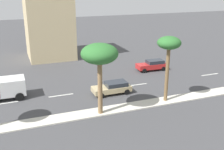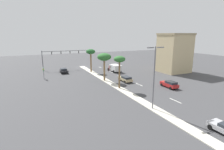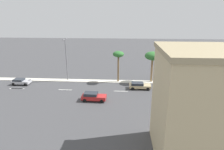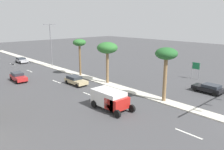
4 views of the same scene
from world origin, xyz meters
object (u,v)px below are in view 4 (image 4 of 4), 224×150
Objects in this scene: palm_tree_trailing at (166,56)px; palm_tree_near at (79,44)px; sedan_red_front at (18,77)px; street_lamp_far at (51,42)px; palm_tree_outboard at (107,49)px; sedan_silver_inboard at (22,60)px; sedan_black_far at (209,88)px; directional_road_sign at (196,67)px; sedan_tan_mid at (76,80)px; box_truck at (111,99)px.

palm_tree_trailing is 1.01× the size of palm_tree_near.
palm_tree_trailing is 25.98m from sedan_red_front.
street_lamp_far is at bearing 89.47° from palm_tree_trailing.
palm_tree_outboard is 1.78× the size of sedan_silver_inboard.
palm_tree_outboard is at bearing 118.53° from sedan_black_far.
palm_tree_trailing is 30.94m from street_lamp_far.
palm_tree_near is 22.16m from sedan_silver_inboard.
palm_tree_trailing is at bearing -90.08° from palm_tree_near.
palm_tree_outboard is at bearing 88.11° from palm_tree_trailing.
sedan_red_front is at bearing 140.31° from directional_road_sign.
sedan_tan_mid is (-4.44, 2.99, -5.16)m from palm_tree_outboard.
street_lamp_far is 2.49× the size of sedan_silver_inboard.
sedan_black_far is (7.95, -21.47, -5.37)m from palm_tree_near.
directional_road_sign is at bearing 12.03° from palm_tree_trailing.
street_lamp_far is 1.81× the size of box_truck.
street_lamp_far is at bearing 88.73° from palm_tree_near.
palm_tree_outboard is at bearing -87.28° from palm_tree_near.
palm_tree_outboard is at bearing 50.57° from box_truck.
street_lamp_far is at bearing 90.29° from palm_tree_outboard.
box_truck is at bearing -112.97° from palm_tree_near.
palm_tree_outboard reaches higher than box_truck.
sedan_black_far is 15.75m from box_truck.
palm_tree_near is 1.57× the size of sedan_tan_mid.
sedan_silver_inboard is (-17.21, 37.42, -1.45)m from directional_road_sign.
palm_tree_trailing is 16.11m from sedan_tan_mid.
sedan_red_front is at bearing 158.36° from palm_tree_near.
sedan_silver_inboard is (-3.10, 40.43, -5.35)m from palm_tree_trailing.
palm_tree_near is 1.61× the size of sedan_black_far.
sedan_black_far is at bearing -69.68° from palm_tree_near.
sedan_black_far is 31.42m from sedan_red_front.
palm_tree_outboard reaches higher than directional_road_sign.
palm_tree_outboard is 0.72× the size of street_lamp_far.
street_lamp_far is 2.16× the size of sedan_tan_mid.
sedan_red_front is (-10.33, 4.10, -5.29)m from palm_tree_near.
sedan_red_front is at bearing 113.88° from palm_tree_trailing.
directional_road_sign is 21.79m from palm_tree_near.
box_truck is at bearing -179.43° from directional_road_sign.
directional_road_sign is at bearing -63.68° from street_lamp_far.
sedan_tan_mid is (-4.05, 14.66, -5.31)m from palm_tree_trailing.
directional_road_sign is at bearing -32.27° from palm_tree_outboard.
sedan_black_far is at bearing -54.43° from sedan_red_front.
palm_tree_near reaches higher than box_truck.
palm_tree_near reaches higher than directional_road_sign.
sedan_red_front is (-24.40, 20.26, -1.35)m from directional_road_sign.
palm_tree_trailing is 40.90m from sedan_silver_inboard.
directional_road_sign is at bearing 0.57° from box_truck.
street_lamp_far is 17.57m from sedan_tan_mid.
palm_tree_near is 1.80× the size of sedan_silver_inboard.
sedan_tan_mid is at bearing -132.19° from palm_tree_near.
palm_tree_trailing is at bearing -85.61° from sedan_silver_inboard.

